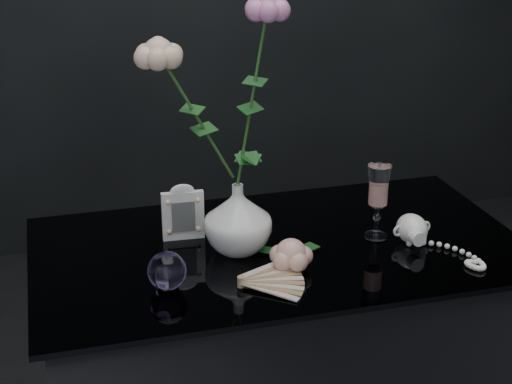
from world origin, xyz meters
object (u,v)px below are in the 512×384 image
object	(u,v)px
vase	(238,218)
paperweight	(167,271)
loose_rose	(291,254)
pearl_jar	(412,227)
wine_glass	(378,202)
picture_frame	(183,212)

from	to	relation	value
vase	paperweight	distance (m)	0.21
loose_rose	pearl_jar	world-z (taller)	same
vase	paperweight	bearing A→B (deg)	-144.64
wine_glass	picture_frame	distance (m)	0.42
picture_frame	pearl_jar	size ratio (longest dim) A/B	0.55
loose_rose	vase	bearing A→B (deg)	130.31
wine_glass	loose_rose	distance (m)	0.25
vase	wine_glass	xyz separation A→B (m)	(0.31, -0.02, 0.01)
picture_frame	loose_rose	bearing A→B (deg)	-44.09
picture_frame	vase	bearing A→B (deg)	-38.09
picture_frame	loose_rose	size ratio (longest dim) A/B	0.66
picture_frame	loose_rose	world-z (taller)	picture_frame
wine_glass	paperweight	bearing A→B (deg)	-167.62
wine_glass	picture_frame	size ratio (longest dim) A/B	1.31
paperweight	loose_rose	xyz separation A→B (m)	(0.25, 0.01, -0.00)
paperweight	picture_frame	bearing A→B (deg)	71.46
vase	loose_rose	bearing A→B (deg)	-53.40
paperweight	pearl_jar	bearing A→B (deg)	6.70
loose_rose	pearl_jar	xyz separation A→B (m)	(0.29, 0.05, 0.00)
paperweight	vase	bearing A→B (deg)	35.36
paperweight	wine_glass	bearing A→B (deg)	12.38
wine_glass	pearl_jar	xyz separation A→B (m)	(0.07, -0.04, -0.05)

